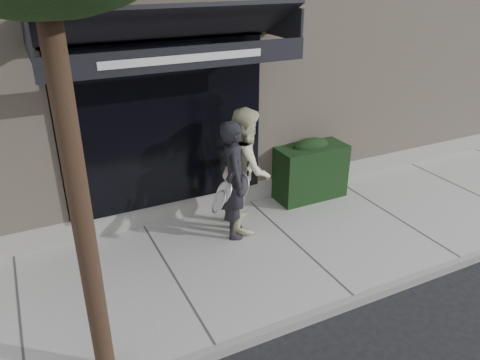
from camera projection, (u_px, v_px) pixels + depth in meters
ground at (293, 247)px, 7.46m from camera, size 80.00×80.00×0.00m
sidewalk at (293, 244)px, 7.43m from camera, size 20.00×3.00×0.12m
curb at (356, 301)px, 6.17m from camera, size 20.00×0.10×0.14m
building_facade at (179, 32)px, 10.32m from camera, size 14.30×8.04×5.64m
hedge at (309, 169)px, 8.64m from camera, size 1.30×0.70×1.14m
pedestrian_front at (234, 180)px, 7.23m from camera, size 0.83×0.84×1.91m
pedestrian_back at (246, 169)px, 7.49m from camera, size 1.06×1.18×2.01m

